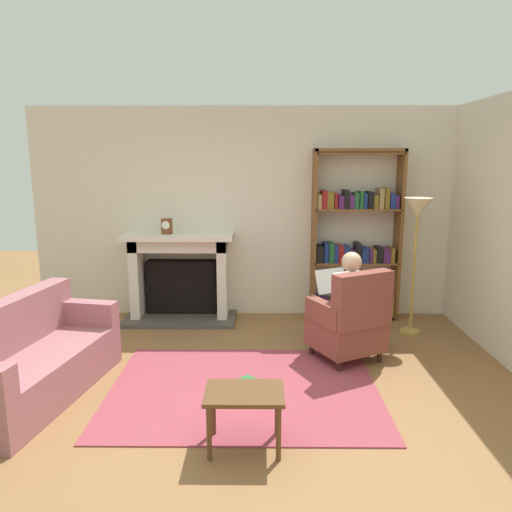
% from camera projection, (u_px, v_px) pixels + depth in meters
% --- Properties ---
extents(ground, '(14.00, 14.00, 0.00)m').
position_uv_depth(ground, '(243.00, 406.00, 4.05)').
color(ground, olive).
extents(back_wall, '(5.60, 0.10, 2.70)m').
position_uv_depth(back_wall, '(249.00, 213.00, 6.28)').
color(back_wall, beige).
rests_on(back_wall, ground).
extents(side_wall_right, '(0.10, 5.20, 2.70)m').
position_uv_depth(side_wall_right, '(502.00, 227.00, 4.98)').
color(side_wall_right, beige).
rests_on(side_wall_right, ground).
extents(area_rug, '(2.40, 1.80, 0.01)m').
position_uv_depth(area_rug, '(244.00, 389.00, 4.34)').
color(area_rug, '#9A3D4A').
rests_on(area_rug, ground).
extents(fireplace, '(1.42, 0.64, 1.13)m').
position_uv_depth(fireplace, '(180.00, 274.00, 6.19)').
color(fireplace, '#4C4742').
rests_on(fireplace, ground).
extents(mantel_clock, '(0.14, 0.14, 0.19)m').
position_uv_depth(mantel_clock, '(167.00, 226.00, 5.97)').
color(mantel_clock, brown).
rests_on(mantel_clock, fireplace).
extents(bookshelf, '(1.11, 0.32, 2.17)m').
position_uv_depth(bookshelf, '(355.00, 242.00, 6.13)').
color(bookshelf, brown).
rests_on(bookshelf, ground).
extents(armchair_reading, '(0.85, 0.85, 0.97)m').
position_uv_depth(armchair_reading, '(350.00, 321.00, 4.89)').
color(armchair_reading, '#331E14').
rests_on(armchair_reading, ground).
extents(seated_reader, '(0.53, 0.60, 1.14)m').
position_uv_depth(seated_reader, '(344.00, 300.00, 4.95)').
color(seated_reader, silver).
rests_on(seated_reader, ground).
extents(sofa_floral, '(1.01, 1.80, 0.85)m').
position_uv_depth(sofa_floral, '(31.00, 361.00, 4.17)').
color(sofa_floral, '#A2636B').
rests_on(sofa_floral, ground).
extents(side_table, '(0.56, 0.39, 0.44)m').
position_uv_depth(side_table, '(244.00, 400.00, 3.40)').
color(side_table, brown).
rests_on(side_table, ground).
extents(scattered_books, '(0.44, 0.49, 0.04)m').
position_uv_depth(scattered_books, '(255.00, 388.00, 4.30)').
color(scattered_books, '#267233').
rests_on(scattered_books, area_rug).
extents(floor_lamp, '(0.32, 0.32, 1.61)m').
position_uv_depth(floor_lamp, '(417.00, 220.00, 5.50)').
color(floor_lamp, '#B7933F').
rests_on(floor_lamp, ground).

